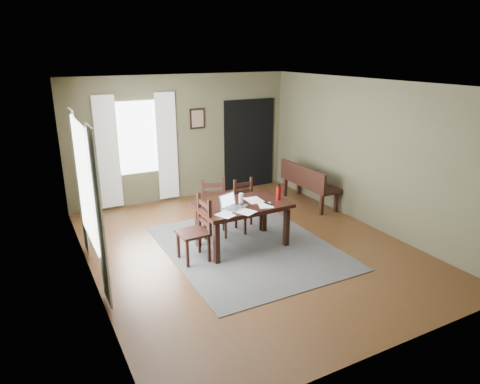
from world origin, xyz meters
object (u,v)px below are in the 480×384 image
chair_end (196,230)px  bench (307,181)px  dining_table (242,209)px  chair_back_left (214,209)px  chair_back_right (247,206)px  water_bottle (279,193)px  laptop (231,205)px

chair_end → bench: 3.33m
bench → dining_table: bearing=118.5°
chair_back_left → chair_back_right: (0.63, -0.05, -0.03)m
water_bottle → dining_table: bearing=170.2°
dining_table → chair_back_left: chair_back_left is taller
chair_back_left → bench: size_ratio=0.65×
water_bottle → chair_end: bearing=179.6°
laptop → chair_back_left: bearing=64.3°
bench → chair_back_right: bearing=108.0°
chair_back_right → bench: size_ratio=0.61×
dining_table → chair_end: 0.89m
bench → laptop: size_ratio=3.66×
chair_back_left → chair_back_right: bearing=14.9°
bench → laptop: (-2.47, -1.30, 0.31)m
laptop → water_bottle: water_bottle is taller
chair_end → laptop: bearing=87.4°
bench → chair_end: bearing=112.9°
chair_end → laptop: 0.68m
dining_table → laptop: laptop is taller
dining_table → bench: bench is taller
dining_table → chair_back_right: chair_back_right is taller
dining_table → laptop: (-0.26, -0.10, 0.15)m
chair_end → water_bottle: 1.55m
dining_table → bench: size_ratio=1.00×
dining_table → water_bottle: 0.68m
chair_back_left → chair_back_right: 0.64m
chair_back_right → water_bottle: (0.21, -0.73, 0.43)m
dining_table → bench: 2.51m
chair_back_right → chair_end: bearing=-153.6°
chair_end → chair_back_right: (1.29, 0.72, -0.05)m
dining_table → chair_end: size_ratio=1.49×
chair_back_left → water_bottle: bearing=-23.2°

